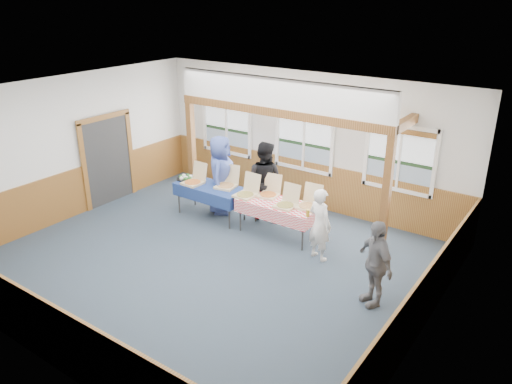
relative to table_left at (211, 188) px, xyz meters
The scene contains 31 objects.
floor 2.20m from the table_left, 50.18° to the right, with size 8.00×8.00×0.00m, color #26313E.
ceiling 3.26m from the table_left, 50.18° to the right, with size 8.00×8.00×0.00m, color white.
wall_back 2.49m from the table_left, 54.79° to the left, with size 8.00×8.00×0.00m, color silver.
wall_front 5.35m from the table_left, 75.32° to the right, with size 8.00×8.00×0.00m, color silver.
wall_left 3.24m from the table_left, 148.93° to the right, with size 8.00×8.00×0.00m, color silver.
wall_right 5.65m from the table_left, 16.73° to the right, with size 8.00×8.00×0.00m, color silver.
wainscot_back 2.30m from the table_left, 54.43° to the left, with size 7.98×0.05×1.10m, color brown.
wainscot_front 5.25m from the table_left, 75.25° to the right, with size 7.98×0.05×1.10m, color brown.
wainscot_left 3.09m from the table_left, 148.69° to the right, with size 0.05×6.98×1.10m, color brown.
wainscot_right 5.55m from the table_left, 16.80° to the right, with size 0.05×6.98×1.10m, color brown.
cased_opening 2.74m from the table_left, 164.97° to the right, with size 0.06×1.30×2.10m, color #2D2D2D.
window_left 2.31m from the table_left, 117.45° to the left, with size 1.56×0.10×1.46m.
window_mid 2.49m from the table_left, 54.18° to the left, with size 1.56×0.10×1.46m.
window_right 4.20m from the table_left, 26.99° to the left, with size 1.56×0.10×1.46m.
post_left 1.45m from the table_left, 149.10° to the left, with size 0.15×0.15×2.40m, color #583413.
post_right 3.93m from the table_left, 10.28° to the left, with size 0.15×0.15×2.40m, color #583413.
cross_beam 2.34m from the table_left, 27.48° to the left, with size 5.15×0.18×0.18m, color #583413.
table_left is the anchor object (origin of this frame).
table_right 1.77m from the table_left, ahead, with size 1.89×1.48×0.76m.
pizza_box_a 0.43m from the table_left, 164.98° to the right, with size 0.44×0.52×0.45m.
pizza_box_b 0.40m from the table_left, 25.38° to the left, with size 0.49×0.57×0.46m.
pizza_box_c 1.03m from the table_left, ahead, with size 0.44×0.52×0.46m.
pizza_box_d 1.44m from the table_left, 10.83° to the left, with size 0.46×0.54×0.43m.
pizza_box_e 2.02m from the table_left, ahead, with size 0.40×0.48×0.43m.
pizza_box_f 2.43m from the table_left, ahead, with size 0.44×0.52×0.45m.
veggie_tray 0.76m from the table_left, behind, with size 0.43×0.43×0.10m.
drink_glass 2.63m from the table_left, ahead, with size 0.07×0.07×0.15m, color #A27C1B.
woman_white 2.97m from the table_left, ahead, with size 0.53×0.35×1.46m, color white.
woman_black 1.23m from the table_left, 32.68° to the left, with size 0.88×0.69×1.81m, color black.
man_blue 0.42m from the table_left, 86.35° to the left, with size 0.90×0.59×1.85m, color #3D4F98.
person_grey 4.54m from the table_left, 14.06° to the right, with size 0.88×0.37×1.51m, color slate.
Camera 1 is at (5.55, -6.39, 4.87)m, focal length 35.00 mm.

